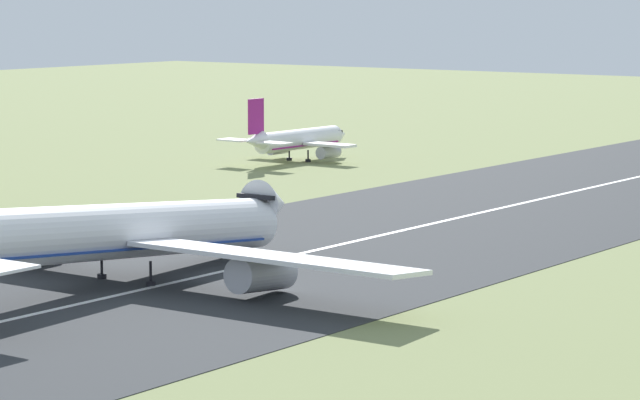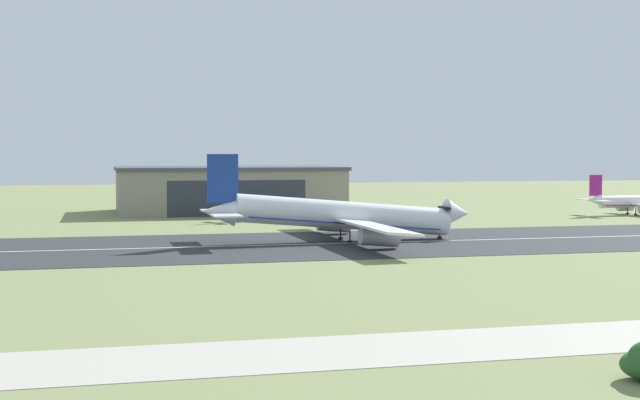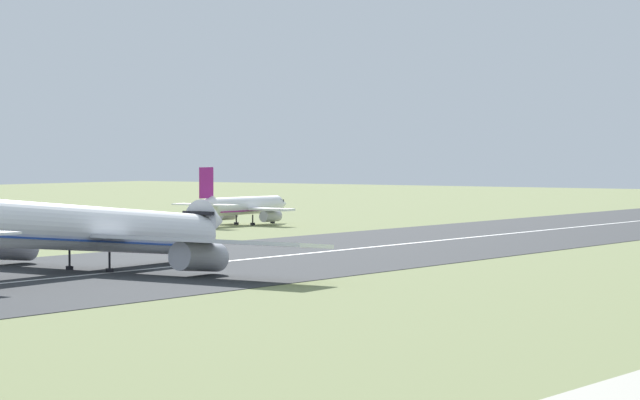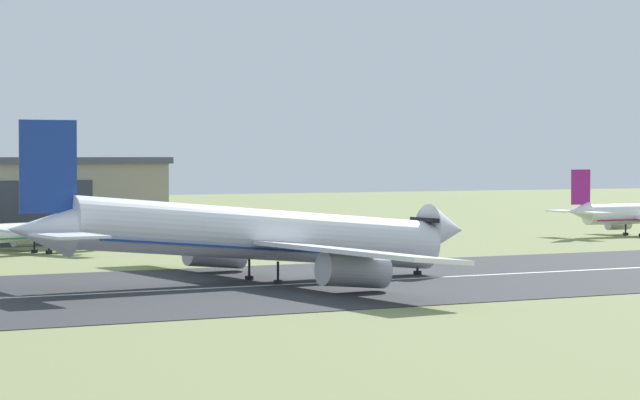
{
  "view_description": "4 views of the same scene",
  "coord_description": "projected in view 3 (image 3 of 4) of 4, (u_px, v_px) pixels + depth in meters",
  "views": [
    {
      "loc": [
        -81.76,
        21.33,
        25.1
      ],
      "look_at": [
        23.56,
        98.5,
        7.41
      ],
      "focal_mm": 85.0,
      "sensor_mm": 36.0,
      "label": 1
    },
    {
      "loc": [
        -27.83,
        -37.1,
        15.47
      ],
      "look_at": [
        5.75,
        98.18,
        8.11
      ],
      "focal_mm": 50.0,
      "sensor_mm": 36.0,
      "label": 2
    },
    {
      "loc": [
        -104.89,
        -1.03,
        13.24
      ],
      "look_at": [
        17.94,
        85.1,
        8.11
      ],
      "focal_mm": 85.0,
      "sensor_mm": 36.0,
      "label": 3
    },
    {
      "loc": [
        -52.72,
        -15.6,
        12.17
      ],
      "look_at": [
        4.35,
        84.84,
        8.76
      ],
      "focal_mm": 85.0,
      "sensor_mm": 36.0,
      "label": 4
    }
  ],
  "objects": [
    {
      "name": "runway_centreline",
      "position": [
        18.0,
        282.0,
        149.44
      ],
      "size": [
        427.99,
        0.7,
        0.01
      ],
      "primitive_type": "cube",
      "color": "silver",
      "rests_on": "runway_strip"
    },
    {
      "name": "airplane_parked_centre",
      "position": [
        244.0,
        206.0,
        261.06
      ],
      "size": [
        24.23,
        19.32,
        10.09
      ],
      "color": "white",
      "rests_on": "ground_plane"
    },
    {
      "name": "airplane_landing",
      "position": [
        85.0,
        230.0,
        162.19
      ],
      "size": [
        49.06,
        58.96,
        15.31
      ],
      "color": "white",
      "rests_on": "ground_plane"
    },
    {
      "name": "ground_plane",
      "position": [
        508.0,
        318.0,
        118.16
      ],
      "size": [
        715.54,
        715.54,
        0.0
      ],
      "primitive_type": "plane",
      "color": "#7A8451"
    },
    {
      "name": "runway_strip",
      "position": [
        18.0,
        282.0,
        149.44
      ],
      "size": [
        475.54,
        46.12,
        0.06
      ],
      "primitive_type": "cube",
      "color": "#2B2D30",
      "rests_on": "ground_plane"
    }
  ]
}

